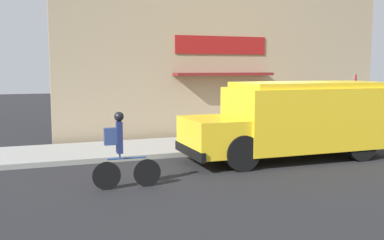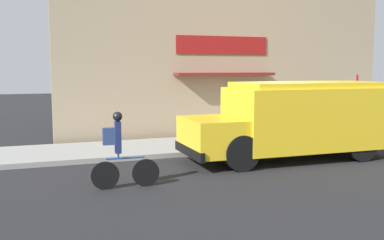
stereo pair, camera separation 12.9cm
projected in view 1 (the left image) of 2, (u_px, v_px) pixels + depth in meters
The scene contains 7 objects.
ground_plane at pixel (274, 150), 14.07m from camera, with size 70.00×70.00×0.00m, color #232326.
sidewalk at pixel (253, 141), 15.36m from camera, with size 28.00×2.79×0.14m.
storefront at pixel (231, 58), 16.68m from camera, with size 12.92×0.78×5.86m.
school_bus at pixel (296, 119), 12.69m from camera, with size 5.96×2.61×2.18m.
cyclist at pixel (121, 151), 9.55m from camera, with size 1.48×0.21×1.66m.
stop_sign_post at pixel (354, 94), 15.83m from camera, with size 0.45×0.45×2.24m.
trash_bin at pixel (313, 119), 17.33m from camera, with size 0.60×0.60×0.94m.
Camera 1 is at (-7.27, -12.08, 2.59)m, focal length 42.00 mm.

